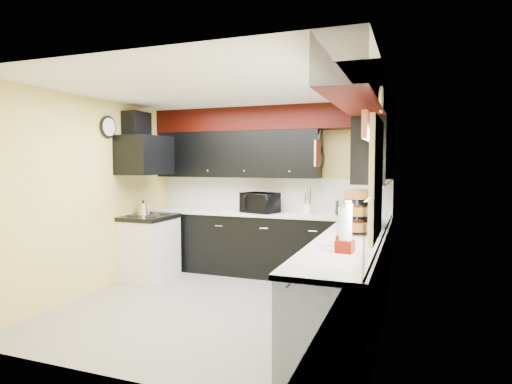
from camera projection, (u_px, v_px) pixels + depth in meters
ground at (222, 306)px, 4.99m from camera, size 3.60×3.60×0.00m
wall_back at (271, 190)px, 6.59m from camera, size 3.60×0.06×2.50m
wall_right at (385, 205)px, 4.28m from camera, size 0.06×3.60×2.50m
wall_left at (95, 196)px, 5.53m from camera, size 0.06×3.60×2.50m
ceiling at (221, 90)px, 4.82m from camera, size 3.60×3.60×0.06m
cab_back at (264, 245)px, 6.36m from camera, size 3.60×0.60×0.90m
cab_right at (349, 289)px, 4.16m from camera, size 0.60×3.00×0.90m
counter_back at (264, 214)px, 6.33m from camera, size 3.62×0.64×0.04m
counter_right at (350, 241)px, 4.13m from camera, size 0.64×3.02×0.04m
splash_back at (271, 194)px, 6.58m from camera, size 3.60×0.02×0.50m
splash_right at (384, 211)px, 4.29m from camera, size 0.02×3.60×0.50m
upper_back at (236, 154)px, 6.56m from camera, size 2.60×0.35×0.70m
upper_right at (375, 152)px, 5.14m from camera, size 0.35×1.80×0.70m
soffit_back at (267, 119)px, 6.34m from camera, size 3.60×0.36×0.35m
soffit_right at (366, 95)px, 4.10m from camera, size 0.36×3.24×0.35m
stove at (149, 249)px, 6.18m from camera, size 0.60×0.75×0.86m
cooktop at (149, 217)px, 6.15m from camera, size 0.62×0.77×0.06m
hood at (145, 155)px, 6.10m from camera, size 0.50×0.78×0.55m
hood_duct at (137, 126)px, 6.12m from camera, size 0.24×0.40×0.40m
window at (376, 179)px, 3.42m from camera, size 0.03×0.86×0.96m
valance at (370, 129)px, 3.41m from camera, size 0.04×0.88×0.20m
pan_top at (321, 140)px, 6.02m from camera, size 0.03×0.22×0.40m
pan_mid at (318, 157)px, 5.91m from camera, size 0.03×0.28×0.46m
pan_low at (322, 160)px, 6.16m from camera, size 0.03×0.24×0.42m
cut_board at (317, 153)px, 5.79m from camera, size 0.03×0.26×0.35m
baskets at (357, 211)px, 4.43m from camera, size 0.27×0.27×0.50m
clock at (108, 127)px, 5.69m from camera, size 0.03×0.30×0.30m
deco_plate at (381, 100)px, 3.89m from camera, size 0.03×0.24×0.24m
toaster_oven at (260, 203)px, 6.30m from camera, size 0.61×0.56×0.29m
microwave at (363, 212)px, 5.02m from camera, size 0.40×0.58×0.32m
utensil_crock at (308, 209)px, 6.15m from camera, size 0.13×0.13×0.14m
knife_block at (340, 208)px, 5.99m from camera, size 0.13×0.15×0.19m
kettle at (143, 209)px, 6.24m from camera, size 0.23×0.23×0.16m
dispenser_a at (344, 225)px, 3.73m from camera, size 0.16×0.16×0.38m
dispenser_b at (345, 230)px, 3.51m from camera, size 0.15×0.15×0.38m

